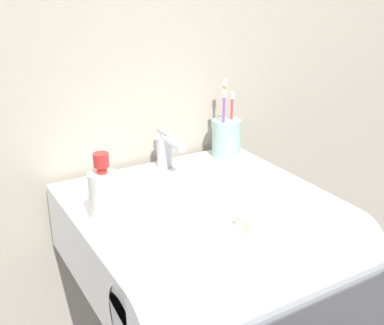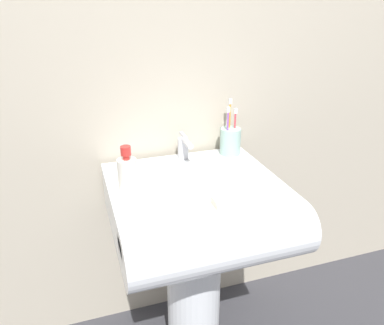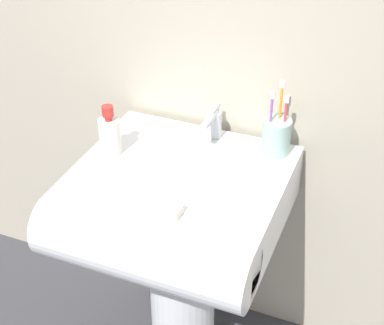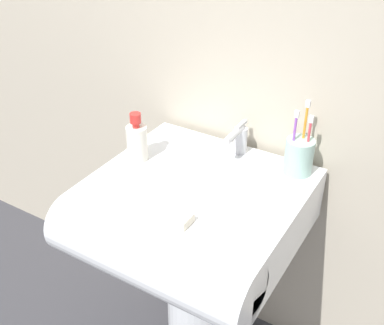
{
  "view_description": "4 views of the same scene",
  "coord_description": "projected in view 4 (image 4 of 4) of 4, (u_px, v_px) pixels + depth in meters",
  "views": [
    {
      "loc": [
        -0.52,
        -0.86,
        1.25
      ],
      "look_at": [
        -0.01,
        -0.0,
        0.84
      ],
      "focal_mm": 45.0,
      "sensor_mm": 36.0,
      "label": 1
    },
    {
      "loc": [
        -0.36,
        -1.06,
        1.32
      ],
      "look_at": [
        -0.01,
        -0.02,
        0.83
      ],
      "focal_mm": 35.0,
      "sensor_mm": 36.0,
      "label": 2
    },
    {
      "loc": [
        0.52,
        -1.19,
        1.67
      ],
      "look_at": [
        0.03,
        0.01,
        0.78
      ],
      "focal_mm": 55.0,
      "sensor_mm": 36.0,
      "label": 3
    },
    {
      "loc": [
        0.55,
        -0.94,
        1.5
      ],
      "look_at": [
        -0.03,
        0.01,
        0.8
      ],
      "focal_mm": 45.0,
      "sensor_mm": 36.0,
      "label": 4
    }
  ],
  "objects": [
    {
      "name": "toothbrush_cup",
      "position": [
        299.0,
        156.0,
        1.33
      ],
      "size": [
        0.08,
        0.08,
        0.22
      ],
      "color": "#99BFB2",
      "rests_on": "sink_basin"
    },
    {
      "name": "sink_pedestal",
      "position": [
        199.0,
        298.0,
        1.57
      ],
      "size": [
        0.2,
        0.2,
        0.59
      ],
      "primitive_type": "cylinder",
      "color": "white",
      "rests_on": "ground"
    },
    {
      "name": "soap_bottle",
      "position": [
        137.0,
        141.0,
        1.39
      ],
      "size": [
        0.06,
        0.06,
        0.15
      ],
      "color": "silver",
      "rests_on": "sink_basin"
    },
    {
      "name": "faucet",
      "position": [
        239.0,
        138.0,
        1.42
      ],
      "size": [
        0.04,
        0.12,
        0.1
      ],
      "color": "#B7B7BC",
      "rests_on": "sink_basin"
    },
    {
      "name": "sink_basin",
      "position": [
        188.0,
        217.0,
        1.32
      ],
      "size": [
        0.56,
        0.57,
        0.17
      ],
      "color": "white",
      "rests_on": "sink_pedestal"
    },
    {
      "name": "bar_soap",
      "position": [
        176.0,
        218.0,
        1.17
      ],
      "size": [
        0.08,
        0.05,
        0.02
      ],
      "primitive_type": "cube",
      "color": "silver",
      "rests_on": "sink_basin"
    }
  ]
}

